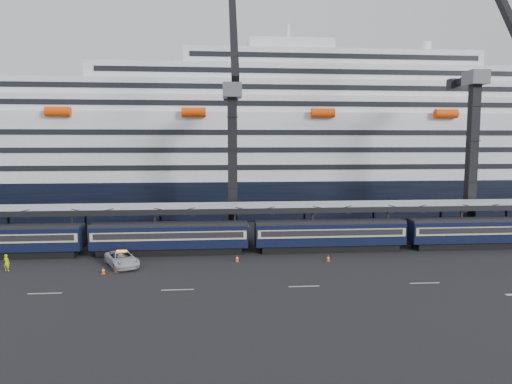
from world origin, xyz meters
TOP-DOWN VIEW (x-y plane):
  - ground at (0.00, 0.00)m, footprint 260.00×260.00m
  - train at (-4.65, 10.00)m, footprint 133.05×3.00m
  - canopy at (0.00, 14.00)m, footprint 130.00×6.25m
  - cruise_ship at (-1.08, 45.99)m, footprint 214.09×28.84m
  - crane_dark_near at (-20.00, 18.59)m, footprint 4.50×17.75m
  - crane_dark_mid at (15.00, 17.59)m, footprint 4.50×18.24m
  - pickup_truck at (-32.86, 4.87)m, footprint 5.10×6.55m
  - worker at (-44.79, 3.96)m, footprint 0.75×0.59m
  - traffic_cone_a at (-34.21, 1.98)m, footprint 0.37×0.37m
  - traffic_cone_b at (-32.94, 2.64)m, footprint 0.42×0.42m
  - traffic_cone_c at (-19.99, 5.73)m, footprint 0.41×0.41m
  - traffic_cone_d at (-9.40, 5.07)m, footprint 0.38×0.38m

SIDE VIEW (x-z plane):
  - ground at x=0.00m, z-range 0.00..0.00m
  - traffic_cone_a at x=-34.21m, z-range 0.00..0.74m
  - traffic_cone_d at x=-9.40m, z-range 0.00..0.75m
  - traffic_cone_c at x=-19.99m, z-range -0.01..0.81m
  - traffic_cone_b at x=-32.94m, z-range -0.01..0.84m
  - pickup_truck at x=-32.86m, z-range 0.00..1.65m
  - worker at x=-44.79m, z-range 0.00..1.83m
  - train at x=-4.65m, z-range 0.18..4.23m
  - canopy at x=0.00m, z-range 2.49..8.01m
  - crane_dark_near at x=-20.00m, z-range -5.61..29.47m
  - cruise_ship at x=-1.08m, z-range -4.66..29.34m
  - crane_dark_mid at x=15.00m, z-range -6.46..33.18m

